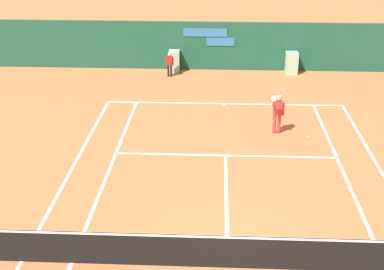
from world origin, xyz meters
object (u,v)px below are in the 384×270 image
player_on_baseline (277,111)px  tennis_ball_by_sideline (309,137)px  ball_kid_right_post (170,63)px  tennis_ball_mid_court (144,155)px  tennis_ball_near_service_line (158,145)px

player_on_baseline → tennis_ball_by_sideline: size_ratio=26.64×
ball_kid_right_post → tennis_ball_mid_court: (-0.13, -9.37, -0.69)m
player_on_baseline → tennis_ball_by_sideline: bearing=166.9°
tennis_ball_by_sideline → tennis_ball_near_service_line: 5.89m
ball_kid_right_post → player_on_baseline: bearing=129.7°
tennis_ball_by_sideline → tennis_ball_near_service_line: same height
tennis_ball_near_service_line → ball_kid_right_post: bearing=91.9°
tennis_ball_by_sideline → tennis_ball_near_service_line: size_ratio=1.00×
tennis_ball_mid_court → tennis_ball_by_sideline: bearing=16.9°
ball_kid_right_post → tennis_ball_near_service_line: ball_kid_right_post is taller
player_on_baseline → ball_kid_right_post: size_ratio=1.44×
player_on_baseline → tennis_ball_near_service_line: bearing=20.3°
tennis_ball_by_sideline → tennis_ball_near_service_line: (-5.80, -1.00, 0.00)m
tennis_ball_by_sideline → tennis_ball_mid_court: 6.49m
tennis_ball_mid_court → tennis_ball_near_service_line: 0.97m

